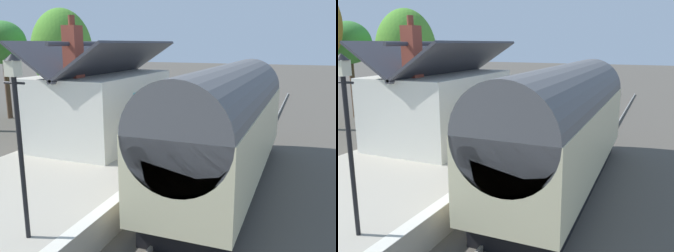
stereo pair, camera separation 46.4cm
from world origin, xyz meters
TOP-DOWN VIEW (x-y plane):
  - ground_plane at (0.00, 0.00)m, footprint 160.00×160.00m
  - platform at (0.00, 4.03)m, footprint 32.00×6.06m
  - platform_edge_coping at (0.00, 1.18)m, footprint 32.00×0.36m
  - rail_near at (0.00, -1.62)m, footprint 52.00×0.08m
  - rail_far at (0.00, -0.18)m, footprint 52.00×0.08m
  - train at (-0.11, -0.90)m, footprint 10.84×2.73m
  - station_building at (1.03, 4.75)m, footprint 6.72×4.08m
  - bench_mid_platform at (9.58, 2.67)m, footprint 1.41×0.46m
  - planter_bench_right at (8.15, 5.01)m, footprint 0.85×0.32m
  - planter_edge_near at (9.20, 2.09)m, footprint 0.49×0.49m
  - planter_by_door at (9.82, 4.12)m, footprint 0.48×0.48m
  - lamp_post_platform at (-6.80, 1.98)m, footprint 0.32×0.50m
  - tree_behind_building at (7.23, 11.31)m, footprint 4.11×3.65m
  - tree_far_right at (6.59, 15.49)m, footprint 3.00×2.88m

SIDE VIEW (x-z plane):
  - ground_plane at x=0.00m, z-range 0.00..0.00m
  - rail_near at x=0.00m, z-range 0.00..0.14m
  - rail_far at x=0.00m, z-range 0.00..0.14m
  - platform at x=0.00m, z-range 0.00..0.88m
  - platform_edge_coping at x=0.00m, z-range 0.88..0.90m
  - planter_bench_right at x=8.15m, z-range 0.87..1.45m
  - planter_edge_near at x=9.20m, z-range 0.85..1.58m
  - planter_by_door at x=9.82m, z-range 0.89..1.69m
  - bench_mid_platform at x=9.58m, z-range 0.92..1.80m
  - train at x=-0.11m, z-range 0.06..4.38m
  - station_building at x=1.03m, z-range -0.13..5.02m
  - lamp_post_platform at x=-6.80m, z-range 1.64..5.60m
  - tree_behind_building at x=7.23m, z-range 0.92..8.10m
  - tree_far_right at x=6.59m, z-range 1.78..8.25m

